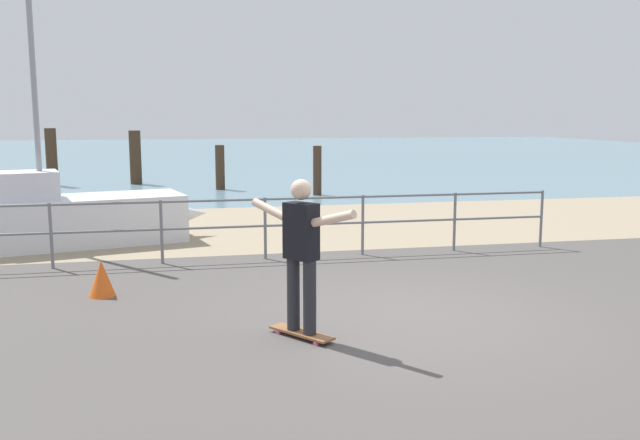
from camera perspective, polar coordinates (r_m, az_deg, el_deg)
name	(u,v)px	position (r m, az deg, el deg)	size (l,w,h in m)	color
ground_plane	(448,345)	(7.39, 10.65, -10.26)	(24.00, 10.00, 0.04)	#514C49
beach_strip	(305,225)	(14.88, -1.25, -0.44)	(24.00, 6.00, 0.04)	tan
sea_surface	(220,154)	(42.59, -8.36, 5.52)	(72.00, 50.00, 0.04)	slate
railing_fence	(265,219)	(11.25, -4.62, 0.12)	(10.08, 0.05, 1.05)	slate
sailboat	(69,218)	(13.29, -20.25, 0.17)	(5.07, 2.42, 5.33)	silver
skateboard	(302,333)	(7.43, -1.55, -9.45)	(0.63, 0.76, 0.08)	brown
skateboarder	(301,247)	(7.19, -1.58, -2.25)	(0.93, 1.22, 1.65)	#26262B
groyne_post_0	(52,157)	(24.66, -21.57, 4.91)	(0.37, 0.37, 1.94)	#422D1E
groyne_post_1	(135,158)	(24.31, -15.21, 5.06)	(0.39, 0.39, 1.85)	#422D1E
groyne_post_2	(220,168)	(21.98, -8.38, 4.36)	(0.30, 0.30, 1.44)	#422D1E
groyne_post_3	(317,171)	(20.25, -0.23, 4.14)	(0.25, 0.25, 1.48)	#422D1E
traffic_cone	(102,279)	(9.45, -17.81, -4.74)	(0.36, 0.36, 0.50)	#E55919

